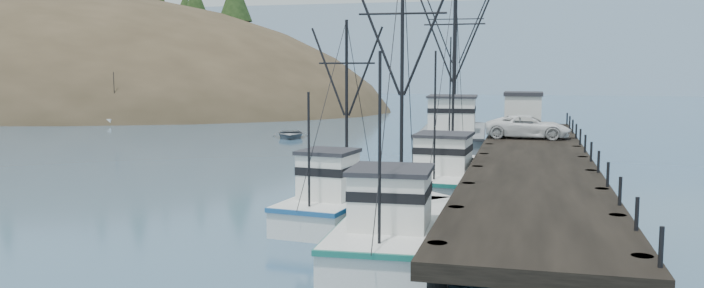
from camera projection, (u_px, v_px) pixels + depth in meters
The scene contains 13 objects.
ground at pixel (145, 249), 25.55m from camera, with size 400.00×400.00×0.00m, color #31506E.
pier at pixel (532, 161), 37.29m from camera, with size 6.00×44.00×2.00m.
headland at pixel (6, 132), 120.27m from camera, with size 134.80×78.00×51.00m.
distant_ridge at pixel (514, 92), 186.68m from camera, with size 360.00×40.00×26.00m, color #9EB2C6.
distant_ridge_far at pixel (351, 89), 213.50m from camera, with size 180.00×25.00×18.00m, color silver.
moored_sailboats at pixel (160, 116), 90.18m from camera, with size 20.96×19.97×6.35m.
trawler_near at pixel (397, 228), 25.46m from camera, with size 4.21×11.48×11.60m.
trawler_mid at pixel (340, 203), 30.17m from camera, with size 3.94×8.98×9.17m.
trawler_far at pixel (449, 175), 37.80m from camera, with size 4.45×11.93×12.09m.
work_vessel at pixel (453, 136), 55.08m from camera, with size 5.79×16.88×13.92m.
pier_shed at pixel (523, 109), 54.59m from camera, with size 3.00×3.20×2.80m.
pickup_truck at pixel (528, 127), 46.03m from camera, with size 2.57×5.58×1.55m, color silver.
motorboat at pixel (290, 138), 65.86m from camera, with size 3.62×5.07×1.05m, color slate.
Camera 1 is at (13.69, -22.24, 6.75)m, focal length 35.00 mm.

